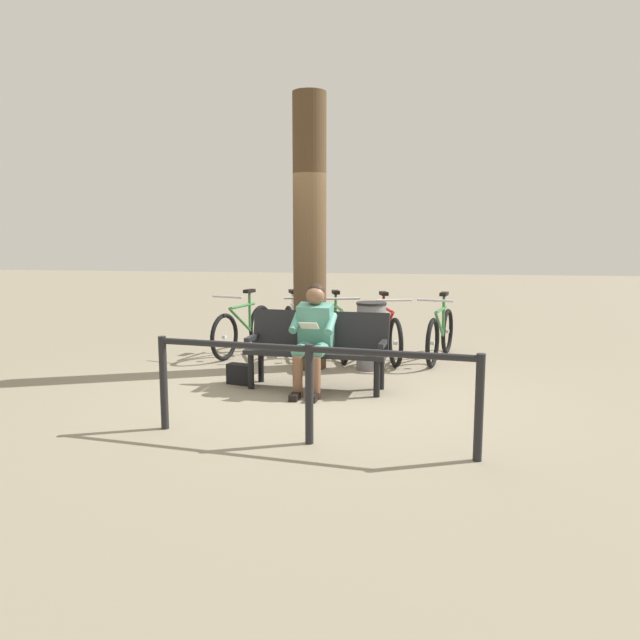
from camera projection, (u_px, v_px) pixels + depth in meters
ground_plane at (327, 394)px, 6.65m from camera, size 40.00×40.00×0.00m
bench at (318, 344)px, 6.86m from camera, size 1.64×0.62×0.87m
person_reading at (314, 332)px, 6.68m from camera, size 0.52×0.79×1.20m
handbag at (240, 374)px, 7.06m from camera, size 0.33×0.22×0.24m
tree_trunk at (310, 234)px, 7.70m from camera, size 0.43×0.43×3.49m
litter_bin at (371, 336)px, 7.81m from camera, size 0.39×0.39×0.88m
bicycle_green at (440, 335)px, 8.36m from camera, size 0.56×1.65×0.94m
bicycle_blue at (386, 334)px, 8.42m from camera, size 0.61×1.63×0.94m
bicycle_orange at (338, 332)px, 8.61m from camera, size 0.61×1.63×0.94m
bicycle_red at (296, 331)px, 8.71m from camera, size 0.73×1.58×0.94m
bicycle_silver at (244, 330)px, 8.80m from camera, size 0.59×1.64×0.94m
railing_fence at (309, 376)px, 5.00m from camera, size 2.79×0.44×0.85m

